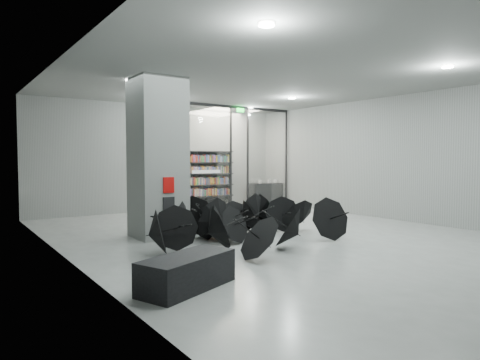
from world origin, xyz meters
TOP-DOWN VIEW (x-y plane):
  - room at (0.00, 0.00)m, footprint 14.00×14.02m
  - column at (-2.50, 2.00)m, footprint 1.20×1.20m
  - fire_cabinet at (-2.50, 1.38)m, footprint 0.28×0.04m
  - info_panel at (-2.50, 1.38)m, footprint 0.30×0.03m
  - exit_sign at (2.40, 5.30)m, footprint 0.30×0.06m
  - glass_partition at (2.39, 5.50)m, footprint 5.06×0.08m
  - bench at (-3.95, -2.26)m, footprint 1.74×1.22m
  - bookshelf at (1.84, 6.75)m, footprint 2.11×0.67m
  - shop_counter at (4.41, 6.13)m, footprint 1.59×0.75m
  - umbrella_cluster at (-1.01, 0.58)m, footprint 5.42×4.85m

SIDE VIEW (x-z plane):
  - bench at x=-3.95m, z-range 0.00..0.52m
  - umbrella_cluster at x=-1.01m, z-range -0.34..0.96m
  - shop_counter at x=4.41m, z-range 0.00..0.93m
  - info_panel at x=-2.50m, z-range 0.64..1.06m
  - bookshelf at x=1.84m, z-range 0.00..2.28m
  - fire_cabinet at x=-2.50m, z-range 1.16..1.54m
  - column at x=-2.50m, z-range 0.00..4.00m
  - glass_partition at x=2.39m, z-range 0.18..4.18m
  - room at x=0.00m, z-range 0.84..4.85m
  - exit_sign at x=2.40m, z-range 3.74..3.90m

